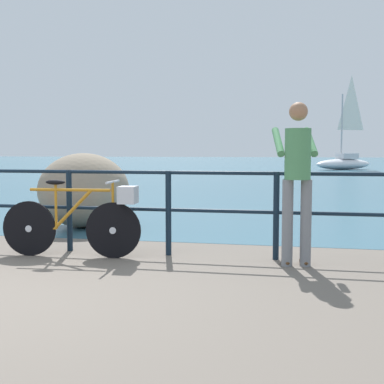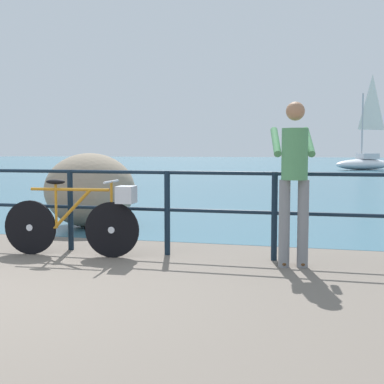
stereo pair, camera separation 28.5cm
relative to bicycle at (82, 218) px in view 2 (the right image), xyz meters
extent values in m
cube|color=#6B6056|center=(-0.33, 18.17, -0.51)|extent=(120.00, 120.00, 0.10)
cube|color=#38667A|center=(-0.33, 46.19, -0.46)|extent=(120.00, 90.00, 0.01)
cylinder|color=black|center=(-0.33, 0.34, 0.05)|extent=(0.07, 0.07, 1.02)
cylinder|color=black|center=(0.96, 0.34, 0.05)|extent=(0.07, 0.07, 1.02)
cylinder|color=black|center=(2.24, 0.34, 0.05)|extent=(0.07, 0.07, 1.02)
cylinder|color=black|center=(-0.33, 0.34, 0.54)|extent=(7.71, 0.04, 0.04)
cylinder|color=black|center=(-0.33, 0.34, 0.09)|extent=(7.71, 0.04, 0.04)
cylinder|color=black|center=(-0.67, -0.04, -0.13)|extent=(0.66, 0.08, 0.66)
cylinder|color=#B7BCC6|center=(-0.67, -0.04, -0.13)|extent=(0.08, 0.06, 0.08)
cylinder|color=black|center=(0.37, 0.02, -0.13)|extent=(0.66, 0.08, 0.66)
cylinder|color=#B7BCC6|center=(0.37, 0.02, -0.13)|extent=(0.08, 0.06, 0.08)
cylinder|color=#B27219|center=(-0.15, -0.01, 0.34)|extent=(0.99, 0.10, 0.04)
cylinder|color=#B27219|center=(-0.12, -0.01, 0.10)|extent=(0.50, 0.07, 0.50)
cylinder|color=#B27219|center=(-0.33, -0.02, 0.13)|extent=(0.03, 0.03, 0.53)
ellipsoid|color=black|center=(-0.33, -0.02, 0.43)|extent=(0.25, 0.12, 0.06)
cylinder|color=#B27219|center=(0.37, 0.02, 0.15)|extent=(0.03, 0.03, 0.57)
cylinder|color=#B7BCC6|center=(0.37, 0.02, 0.44)|extent=(0.06, 0.48, 0.03)
cube|color=#B7BCC6|center=(0.55, 0.04, 0.29)|extent=(0.22, 0.25, 0.20)
cylinder|color=slate|center=(2.38, 0.02, 0.01)|extent=(0.12, 0.12, 0.95)
ellipsoid|color=#513319|center=(2.37, 0.08, -0.42)|extent=(0.15, 0.27, 0.08)
cylinder|color=slate|center=(2.57, 0.06, 0.01)|extent=(0.12, 0.12, 0.95)
ellipsoid|color=#513319|center=(2.56, 0.12, -0.42)|extent=(0.15, 0.27, 0.08)
cylinder|color=#4C8C59|center=(2.48, 0.04, 0.76)|extent=(0.28, 0.28, 0.55)
sphere|color=#9E7051|center=(2.48, 0.04, 1.22)|extent=(0.20, 0.20, 0.20)
cylinder|color=#4C8C59|center=(2.25, 0.24, 0.90)|extent=(0.17, 0.52, 0.34)
cylinder|color=#4C8C59|center=(2.61, 0.31, 0.90)|extent=(0.17, 0.52, 0.34)
ellipsoid|color=gray|center=(-0.97, 2.27, 0.15)|extent=(1.48, 1.51, 1.22)
ellipsoid|color=white|center=(5.26, 29.67, -0.11)|extent=(4.27, 3.73, 0.70)
cube|color=silver|center=(5.50, 29.86, 0.42)|extent=(1.52, 1.43, 0.36)
cylinder|color=#B2B2B7|center=(5.10, 29.55, 2.34)|extent=(0.10, 0.10, 4.20)
pyramid|color=white|center=(5.69, 30.01, 3.92)|extent=(1.30, 1.03, 3.57)
camera|label=1|loc=(2.51, -5.67, 0.80)|focal=48.51mm
camera|label=2|loc=(2.78, -5.61, 0.80)|focal=48.51mm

